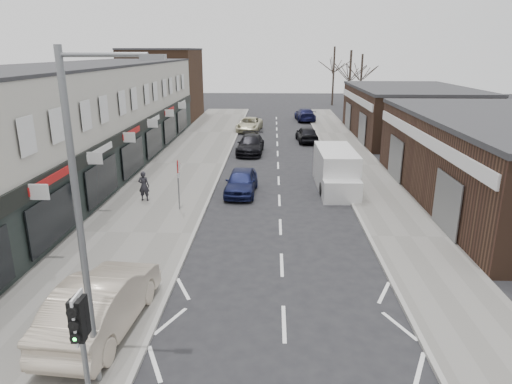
# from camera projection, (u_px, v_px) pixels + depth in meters

# --- Properties ---
(ground) EXTENTS (160.00, 160.00, 0.00)m
(ground) POSITION_uv_depth(u_px,v_px,m) (286.00, 367.00, 12.05)
(ground) COLOR black
(ground) RESTS_ON ground
(pavement_left) EXTENTS (5.50, 64.00, 0.12)m
(pavement_left) POSITION_uv_depth(u_px,v_px,m) (186.00, 164.00, 33.26)
(pavement_left) COLOR slate
(pavement_left) RESTS_ON ground
(pavement_right) EXTENTS (3.50, 64.00, 0.12)m
(pavement_right) POSITION_uv_depth(u_px,v_px,m) (358.00, 165.00, 32.81)
(pavement_right) COLOR slate
(pavement_right) RESTS_ON ground
(shop_terrace_left) EXTENTS (8.00, 41.00, 7.10)m
(shop_terrace_left) POSITION_uv_depth(u_px,v_px,m) (75.00, 121.00, 30.07)
(shop_terrace_left) COLOR beige
(shop_terrace_left) RESTS_ON ground
(brick_block_far) EXTENTS (8.00, 10.00, 8.00)m
(brick_block_far) POSITION_uv_depth(u_px,v_px,m) (163.00, 85.00, 54.26)
(brick_block_far) COLOR #462D1E
(brick_block_far) RESTS_ON ground
(right_unit_far) EXTENTS (10.00, 16.00, 4.50)m
(right_unit_far) POSITION_uv_depth(u_px,v_px,m) (409.00, 113.00, 43.37)
(right_unit_far) COLOR #3D271B
(right_unit_far) RESTS_ON ground
(tree_far_a) EXTENTS (3.60, 3.60, 8.00)m
(tree_far_a) POSITION_uv_depth(u_px,v_px,m) (348.00, 116.00, 57.52)
(tree_far_a) COLOR #382D26
(tree_far_a) RESTS_ON ground
(tree_far_b) EXTENTS (3.60, 3.60, 7.50)m
(tree_far_b) POSITION_uv_depth(u_px,v_px,m) (359.00, 110.00, 63.15)
(tree_far_b) COLOR #382D26
(tree_far_b) RESTS_ON ground
(tree_far_c) EXTENTS (3.60, 3.60, 8.50)m
(tree_far_c) POSITION_uv_depth(u_px,v_px,m) (332.00, 105.00, 68.98)
(tree_far_c) COLOR #382D26
(tree_far_c) RESTS_ON ground
(traffic_light) EXTENTS (0.28, 0.60, 3.10)m
(traffic_light) POSITION_uv_depth(u_px,v_px,m) (80.00, 329.00, 9.56)
(traffic_light) COLOR slate
(traffic_light) RESTS_ON pavement_left
(street_lamp) EXTENTS (2.23, 0.22, 8.00)m
(street_lamp) POSITION_uv_depth(u_px,v_px,m) (86.00, 210.00, 10.07)
(street_lamp) COLOR slate
(street_lamp) RESTS_ON pavement_left
(warning_sign) EXTENTS (0.12, 0.80, 2.70)m
(warning_sign) POSITION_uv_depth(u_px,v_px,m) (178.00, 170.00, 23.02)
(warning_sign) COLOR slate
(warning_sign) RESTS_ON pavement_left
(white_van) EXTENTS (2.21, 6.07, 2.35)m
(white_van) POSITION_uv_depth(u_px,v_px,m) (336.00, 170.00, 27.33)
(white_van) COLOR silver
(white_van) RESTS_ON ground
(sedan_on_pavement) EXTENTS (2.24, 5.34, 1.72)m
(sedan_on_pavement) POSITION_uv_depth(u_px,v_px,m) (102.00, 302.00, 13.28)
(sedan_on_pavement) COLOR #BDAD97
(sedan_on_pavement) RESTS_ON pavement_left
(pedestrian) EXTENTS (0.63, 0.44, 1.65)m
(pedestrian) POSITION_uv_depth(u_px,v_px,m) (144.00, 186.00, 24.75)
(pedestrian) COLOR #222127
(pedestrian) RESTS_ON pavement_left
(parked_car_left_a) EXTENTS (1.89, 4.30, 1.44)m
(parked_car_left_a) POSITION_uv_depth(u_px,v_px,m) (241.00, 182.00, 26.40)
(parked_car_left_a) COLOR #151B44
(parked_car_left_a) RESTS_ON ground
(parked_car_left_b) EXTENTS (2.24, 5.06, 1.44)m
(parked_car_left_b) POSITION_uv_depth(u_px,v_px,m) (250.00, 144.00, 36.76)
(parked_car_left_b) COLOR black
(parked_car_left_b) RESTS_ON ground
(parked_car_left_c) EXTENTS (2.76, 5.16, 1.38)m
(parked_car_left_c) POSITION_uv_depth(u_px,v_px,m) (249.00, 124.00, 46.87)
(parked_car_left_c) COLOR #C0BA99
(parked_car_left_c) RESTS_ON ground
(parked_car_right_a) EXTENTS (1.59, 4.06, 1.32)m
(parked_car_right_a) POSITION_uv_depth(u_px,v_px,m) (333.00, 169.00, 29.37)
(parked_car_right_a) COLOR silver
(parked_car_right_a) RESTS_ON ground
(parked_car_right_b) EXTENTS (2.01, 4.35, 1.44)m
(parked_car_right_b) POSITION_uv_depth(u_px,v_px,m) (307.00, 134.00, 41.26)
(parked_car_right_b) COLOR black
(parked_car_right_b) RESTS_ON ground
(parked_car_right_c) EXTENTS (2.42, 5.22, 1.48)m
(parked_car_right_c) POSITION_uv_depth(u_px,v_px,m) (305.00, 115.00, 53.63)
(parked_car_right_c) COLOR #121338
(parked_car_right_c) RESTS_ON ground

